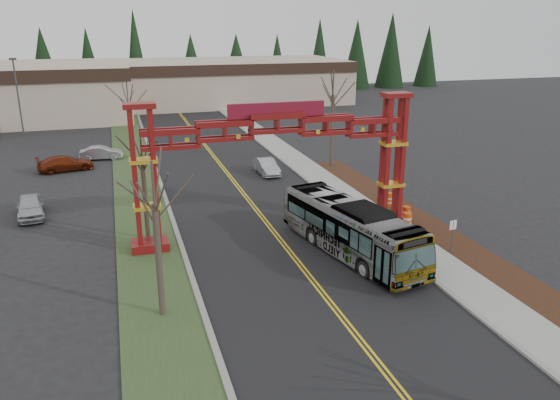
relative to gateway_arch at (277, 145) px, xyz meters
name	(u,v)px	position (x,y,z in m)	size (l,w,h in m)	color
road	(251,203)	(0.00, 7.00, -5.97)	(12.00, 110.00, 0.02)	black
lane_line_left	(249,203)	(-0.12, 7.00, -5.96)	(0.12, 100.00, 0.01)	gold
lane_line_right	(252,203)	(0.12, 7.00, -5.96)	(0.12, 100.00, 0.01)	gold
curb_right	(326,195)	(6.15, 7.00, -5.91)	(0.30, 110.00, 0.15)	gray
sidewalk_right	(343,194)	(7.60, 7.00, -5.91)	(2.60, 110.00, 0.14)	gray
landscape_strip	(490,266)	(10.20, -8.00, -5.92)	(2.60, 50.00, 0.12)	black
grass_median	(143,213)	(-8.00, 7.00, -5.94)	(4.00, 110.00, 0.08)	#2E4422
curb_left	(169,210)	(-6.15, 7.00, -5.91)	(0.30, 110.00, 0.15)	gray
gateway_arch	(277,145)	(0.00, 0.00, 0.00)	(18.20, 1.60, 8.90)	maroon
retail_building_east	(230,81)	(10.00, 61.95, -2.47)	(38.00, 20.30, 7.00)	#B9A68E
conifer_treeline	(164,60)	(0.25, 74.00, 0.50)	(116.10, 5.60, 13.00)	black
transit_bus	(351,229)	(3.35, -4.00, -4.38)	(2.69, 11.49, 3.20)	#A7A9AF
silver_sedan	(266,167)	(3.38, 14.70, -5.28)	(1.48, 4.24, 1.40)	#A5A8AD
parked_car_near_a	(30,207)	(-15.66, 8.52, -5.22)	(1.80, 4.47, 1.52)	#B9BFC1
parked_car_mid_a	(65,163)	(-14.15, 21.20, -5.26)	(2.02, 4.96, 1.44)	maroon
parked_car_far_a	(101,153)	(-11.00, 24.82, -5.30)	(1.44, 4.12, 1.36)	#A4A7AB
bare_tree_median_near	(155,205)	(-8.00, -8.04, -0.51)	(2.99, 2.99, 7.49)	#382D26
bare_tree_median_mid	(142,160)	(-8.00, 1.81, -0.80)	(2.89, 2.89, 7.12)	#382D26
bare_tree_median_far	(128,103)	(-8.00, 24.59, -0.39)	(3.07, 3.07, 7.66)	#382D26
bare_tree_right_far	(333,96)	(10.00, 15.53, 0.75)	(3.42, 3.42, 9.04)	#382D26
light_pole_far	(17,91)	(-20.23, 40.38, -0.68)	(0.80, 0.40, 9.17)	#3F3F44
street_sign	(453,230)	(9.17, -5.65, -4.49)	(0.47, 0.10, 2.08)	#3F3F44
barrel_south	(407,220)	(8.76, -1.16, -5.45)	(0.57, 0.57, 1.06)	#DE470C
barrel_mid	(406,213)	(9.45, 0.20, -5.48)	(0.54, 0.54, 1.00)	#DE470C
barrel_north	(389,200)	(9.67, 3.13, -5.44)	(0.59, 0.59, 1.09)	#DE470C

